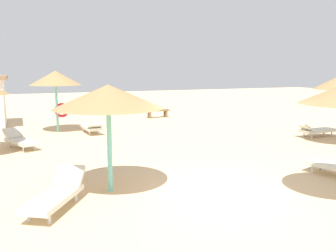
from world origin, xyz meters
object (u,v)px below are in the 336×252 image
object	(u,v)px
lounger_5	(20,140)
parasol_4	(56,79)
lounger_4	(91,127)
lounger_1	(56,194)
lounger_2	(316,130)
bench_0	(158,112)
parasol_1	(108,97)

from	to	relation	value
lounger_5	parasol_4	bearing A→B (deg)	61.75
parasol_4	lounger_4	size ratio (longest dim) A/B	1.49
lounger_1	lounger_2	world-z (taller)	lounger_1
parasol_4	bench_0	xyz separation A→B (m)	(6.27, 2.85, -2.19)
lounger_2	bench_0	xyz separation A→B (m)	(-4.14, 8.71, 0.03)
parasol_1	parasol_4	world-z (taller)	parasol_4
bench_0	parasol_1	bearing A→B (deg)	-116.33
parasol_4	lounger_4	world-z (taller)	parasol_4
parasol_1	lounger_5	distance (m)	6.71
parasol_4	lounger_2	bearing A→B (deg)	-29.40
lounger_1	bench_0	distance (m)	14.69
lounger_4	lounger_5	distance (m)	3.74
lounger_1	lounger_2	size ratio (longest dim) A/B	1.00
parasol_1	lounger_1	xyz separation A→B (m)	(-1.33, -0.62, -2.00)
lounger_1	lounger_4	size ratio (longest dim) A/B	0.99
bench_0	lounger_2	bearing A→B (deg)	-64.59
lounger_4	bench_0	distance (m)	6.28
parasol_1	lounger_1	bearing A→B (deg)	-155.10
lounger_4	lounger_1	bearing A→B (deg)	-105.59
lounger_1	lounger_5	size ratio (longest dim) A/B	0.96
parasol_4	lounger_4	xyz separation A→B (m)	(1.40, -1.11, -2.23)
parasol_4	bench_0	distance (m)	7.23
parasol_1	lounger_5	bearing A→B (deg)	108.10
lounger_2	lounger_1	bearing A→B (deg)	-160.69
parasol_1	lounger_4	world-z (taller)	parasol_1
lounger_2	parasol_1	bearing A→B (deg)	-161.46
bench_0	lounger_4	bearing A→B (deg)	-140.97
bench_0	lounger_5	bearing A→B (deg)	-142.94
parasol_4	lounger_4	distance (m)	2.85
lounger_2	lounger_4	distance (m)	10.20
parasol_4	parasol_1	bearing A→B (deg)	-88.28
parasol_1	lounger_1	distance (m)	2.48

